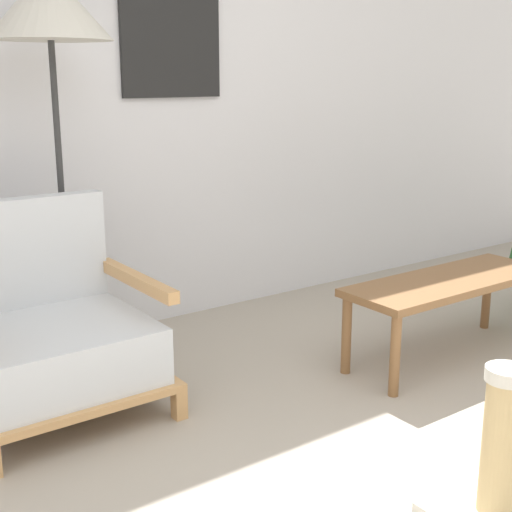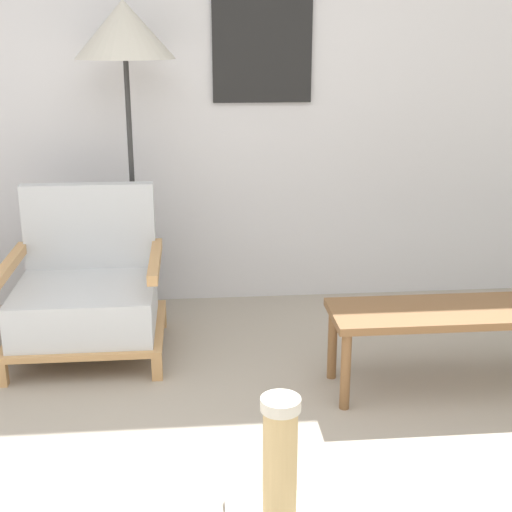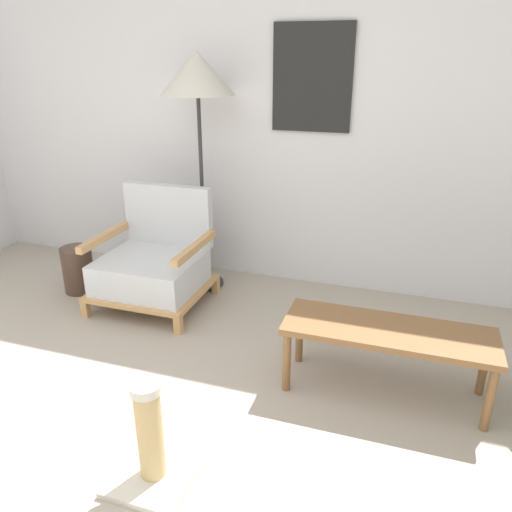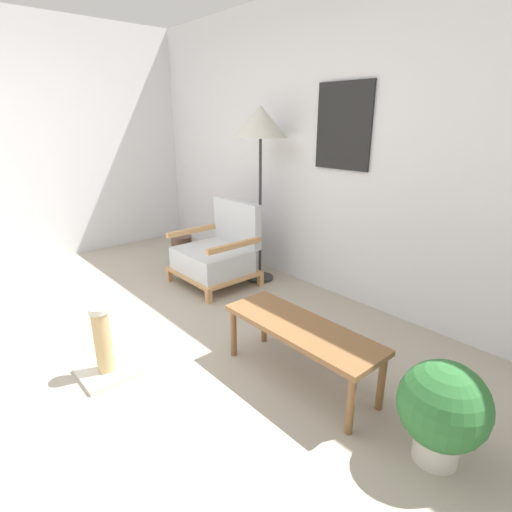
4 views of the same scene
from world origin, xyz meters
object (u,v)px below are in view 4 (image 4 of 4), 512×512
(coffee_table, at_px, (301,333))
(vase, at_px, (182,251))
(scratching_post, at_px, (104,351))
(floor_lamp, at_px, (260,127))
(potted_plant, at_px, (443,408))
(armchair, at_px, (217,254))

(coffee_table, bearing_deg, vase, 166.88)
(coffee_table, bearing_deg, scratching_post, -133.76)
(floor_lamp, distance_m, vase, 1.67)
(coffee_table, xyz_separation_m, potted_plant, (0.89, 0.04, -0.04))
(floor_lamp, bearing_deg, coffee_table, -33.22)
(floor_lamp, distance_m, coffee_table, 2.12)
(floor_lamp, bearing_deg, armchair, -119.97)
(potted_plant, bearing_deg, coffee_table, -177.74)
(coffee_table, height_order, vase, coffee_table)
(coffee_table, relative_size, vase, 3.05)
(scratching_post, bearing_deg, floor_lamp, 107.06)
(potted_plant, bearing_deg, armchair, 168.33)
(floor_lamp, relative_size, coffee_table, 1.60)
(coffee_table, distance_m, scratching_post, 1.29)
(armchair, bearing_deg, vase, -178.06)
(armchair, bearing_deg, coffee_table, -18.60)
(coffee_table, xyz_separation_m, vase, (-2.34, 0.54, -0.17))
(coffee_table, relative_size, potted_plant, 2.01)
(floor_lamp, height_order, scratching_post, floor_lamp)
(coffee_table, bearing_deg, armchair, 161.40)
(armchair, xyz_separation_m, floor_lamp, (0.22, 0.39, 1.23))
(coffee_table, distance_m, potted_plant, 0.89)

